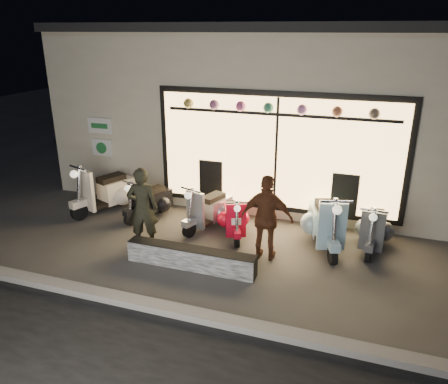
# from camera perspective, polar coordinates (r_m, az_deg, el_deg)

# --- Properties ---
(ground) EXTENTS (40.00, 40.00, 0.00)m
(ground) POSITION_cam_1_polar(r_m,az_deg,el_deg) (8.54, -1.73, -7.91)
(ground) COLOR #383533
(ground) RESTS_ON ground
(kerb) EXTENTS (40.00, 0.25, 0.12)m
(kerb) POSITION_cam_1_polar(r_m,az_deg,el_deg) (6.96, -7.70, -14.86)
(kerb) COLOR slate
(kerb) RESTS_ON ground
(shop_building) EXTENTS (10.20, 6.23, 4.20)m
(shop_building) POSITION_cam_1_polar(r_m,az_deg,el_deg) (12.45, 6.38, 11.35)
(shop_building) COLOR beige
(shop_building) RESTS_ON ground
(graffiti_barrier) EXTENTS (2.41, 0.28, 0.40)m
(graffiti_barrier) POSITION_cam_1_polar(r_m,az_deg,el_deg) (7.97, -4.34, -8.58)
(graffiti_barrier) COLOR black
(graffiti_barrier) RESTS_ON ground
(scooter_silver) EXTENTS (0.76, 1.39, 1.00)m
(scooter_silver) POSITION_cam_1_polar(r_m,az_deg,el_deg) (9.50, -1.62, -2.18)
(scooter_silver) COLOR black
(scooter_silver) RESTS_ON ground
(scooter_red) EXTENTS (0.72, 1.23, 0.90)m
(scooter_red) POSITION_cam_1_polar(r_m,az_deg,el_deg) (9.18, 1.29, -3.30)
(scooter_red) COLOR black
(scooter_red) RESTS_ON ground
(scooter_black) EXTENTS (0.70, 1.31, 0.94)m
(scooter_black) POSITION_cam_1_polar(r_m,az_deg,el_deg) (10.15, -9.31, -1.07)
(scooter_black) COLOR black
(scooter_black) RESTS_ON ground
(scooter_cream) EXTENTS (0.94, 1.62, 1.18)m
(scooter_cream) POSITION_cam_1_polar(r_m,az_deg,el_deg) (10.70, -14.65, 0.22)
(scooter_cream) COLOR black
(scooter_cream) RESTS_ON ground
(scooter_blue) EXTENTS (0.85, 1.63, 1.17)m
(scooter_blue) POSITION_cam_1_polar(r_m,az_deg,el_deg) (8.94, 13.02, -3.76)
(scooter_blue) COLOR black
(scooter_blue) RESTS_ON ground
(scooter_grey) EXTENTS (0.51, 1.37, 0.98)m
(scooter_grey) POSITION_cam_1_polar(r_m,az_deg,el_deg) (9.12, 19.02, -4.42)
(scooter_grey) COLOR black
(scooter_grey) RESTS_ON ground
(man) EXTENTS (0.69, 0.56, 1.63)m
(man) POSITION_cam_1_polar(r_m,az_deg,el_deg) (8.60, -10.57, -2.06)
(man) COLOR black
(man) RESTS_ON ground
(woman) EXTENTS (0.98, 0.44, 1.64)m
(woman) POSITION_cam_1_polar(r_m,az_deg,el_deg) (8.03, 5.63, -3.43)
(woman) COLOR #58301C
(woman) RESTS_ON ground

